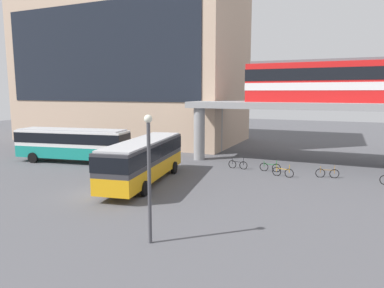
# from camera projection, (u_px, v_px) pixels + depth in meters

# --- Properties ---
(ground_plane) EXTENTS (120.00, 120.00, 0.00)m
(ground_plane) POSITION_uv_depth(u_px,v_px,m) (166.00, 165.00, 32.50)
(ground_plane) COLOR #515156
(station_building) EXTENTS (30.56, 14.82, 20.80)m
(station_building) POSITION_uv_depth(u_px,v_px,m) (130.00, 66.00, 49.09)
(station_building) COLOR tan
(station_building) RESTS_ON ground_plane
(elevated_platform) EXTENTS (27.85, 7.12, 5.78)m
(elevated_platform) POSITION_uv_depth(u_px,v_px,m) (339.00, 111.00, 32.08)
(elevated_platform) COLOR gray
(elevated_platform) RESTS_ON ground_plane
(train) EXTENTS (20.38, 2.96, 3.84)m
(train) POSITION_uv_depth(u_px,v_px,m) (361.00, 80.00, 31.03)
(train) COLOR red
(train) RESTS_ON elevated_platform
(bus_main) EXTENTS (4.30, 11.31, 3.22)m
(bus_main) POSITION_uv_depth(u_px,v_px,m) (144.00, 157.00, 25.88)
(bus_main) COLOR orange
(bus_main) RESTS_ON ground_plane
(bus_secondary) EXTENTS (11.30, 4.25, 3.22)m
(bus_secondary) POSITION_uv_depth(u_px,v_px,m) (72.00, 142.00, 33.68)
(bus_secondary) COLOR teal
(bus_secondary) RESTS_ON ground_plane
(bicycle_green) EXTENTS (1.79, 0.08, 1.04)m
(bicycle_green) POSITION_uv_depth(u_px,v_px,m) (270.00, 167.00, 29.92)
(bicycle_green) COLOR black
(bicycle_green) RESTS_ON ground_plane
(bicycle_orange) EXTENTS (1.76, 0.45, 1.04)m
(bicycle_orange) POSITION_uv_depth(u_px,v_px,m) (283.00, 172.00, 28.09)
(bicycle_orange) COLOR black
(bicycle_orange) RESTS_ON ground_plane
(bicycle_black) EXTENTS (1.79, 0.27, 1.04)m
(bicycle_black) POSITION_uv_depth(u_px,v_px,m) (238.00, 165.00, 31.01)
(bicycle_black) COLOR black
(bicycle_black) RESTS_ON ground_plane
(bicycle_brown) EXTENTS (1.77, 0.39, 1.04)m
(bicycle_brown) POSITION_uv_depth(u_px,v_px,m) (327.00, 173.00, 27.73)
(bicycle_brown) COLOR black
(bicycle_brown) RESTS_ON ground_plane
(pedestrian_walking_across) EXTENTS (0.47, 0.46, 1.57)m
(pedestrian_walking_across) POSITION_uv_depth(u_px,v_px,m) (165.00, 154.00, 34.25)
(pedestrian_walking_across) COLOR maroon
(pedestrian_walking_across) RESTS_ON ground_plane
(lamp_post) EXTENTS (0.36, 0.36, 5.76)m
(lamp_post) POSITION_uv_depth(u_px,v_px,m) (149.00, 168.00, 15.26)
(lamp_post) COLOR #3F3F44
(lamp_post) RESTS_ON ground_plane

